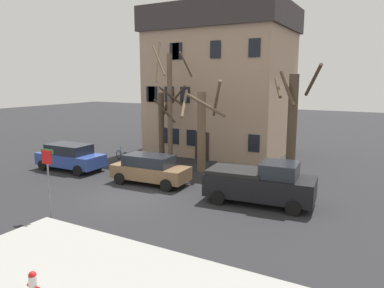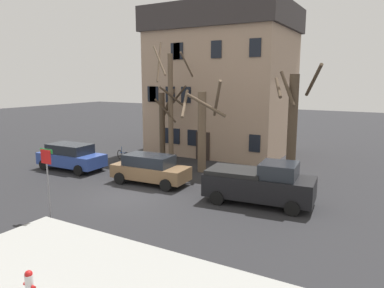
# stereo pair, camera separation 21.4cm
# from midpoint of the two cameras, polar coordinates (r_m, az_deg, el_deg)

# --- Properties ---
(ground_plane) EXTENTS (120.00, 120.00, 0.00)m
(ground_plane) POSITION_cam_midpoint_polar(r_m,az_deg,el_deg) (19.02, -9.71, -8.15)
(ground_plane) COLOR #262628
(building_main) EXTENTS (11.04, 8.25, 11.50)m
(building_main) POSITION_cam_midpoint_polar(r_m,az_deg,el_deg) (30.07, 5.00, 9.94)
(building_main) COLOR tan
(building_main) RESTS_ON ground_plane
(tree_bare_near) EXTENTS (2.37, 3.06, 5.54)m
(tree_bare_near) POSITION_cam_midpoint_polar(r_m,az_deg,el_deg) (26.08, -4.19, 3.52)
(tree_bare_near) COLOR #4C3D2D
(tree_bare_near) RESTS_ON ground_plane
(tree_bare_mid) EXTENTS (2.69, 2.68, 8.53)m
(tree_bare_mid) POSITION_cam_midpoint_polar(r_m,az_deg,el_deg) (25.47, -3.20, 6.31)
(tree_bare_mid) COLOR brown
(tree_bare_mid) RESTS_ON ground_plane
(tree_bare_far) EXTENTS (3.34, 3.27, 5.93)m
(tree_bare_far) POSITION_cam_midpoint_polar(r_m,az_deg,el_deg) (23.06, 1.88, 2.64)
(tree_bare_far) COLOR brown
(tree_bare_far) RESTS_ON ground_plane
(tree_bare_end) EXTENTS (2.86, 2.82, 6.80)m
(tree_bare_end) POSITION_cam_midpoint_polar(r_m,az_deg,el_deg) (21.44, 15.87, 3.04)
(tree_bare_end) COLOR #4C3D2D
(tree_bare_end) RESTS_ON ground_plane
(car_blue_wagon) EXTENTS (4.66, 2.22, 1.73)m
(car_blue_wagon) POSITION_cam_midpoint_polar(r_m,az_deg,el_deg) (25.24, -18.34, -1.86)
(car_blue_wagon) COLOR #2D4799
(car_blue_wagon) RESTS_ON ground_plane
(car_brown_wagon) EXTENTS (4.59, 2.17, 1.69)m
(car_brown_wagon) POSITION_cam_midpoint_polar(r_m,az_deg,el_deg) (20.86, -6.36, -3.90)
(car_brown_wagon) COLOR brown
(car_brown_wagon) RESTS_ON ground_plane
(pickup_truck_black) EXTENTS (5.34, 2.66, 2.10)m
(pickup_truck_black) POSITION_cam_midpoint_polar(r_m,az_deg,el_deg) (17.75, 11.00, -6.10)
(pickup_truck_black) COLOR black
(pickup_truck_black) RESTS_ON ground_plane
(fire_hydrant) EXTENTS (0.42, 0.22, 0.82)m
(fire_hydrant) POSITION_cam_midpoint_polar(r_m,az_deg,el_deg) (11.14, -23.77, -19.62)
(fire_hydrant) COLOR silver
(fire_hydrant) RESTS_ON sidewalk_slab
(street_sign_pole) EXTENTS (0.76, 0.07, 3.03)m
(street_sign_pole) POSITION_cam_midpoint_polar(r_m,az_deg,el_deg) (16.60, -21.58, -3.85)
(street_sign_pole) COLOR slate
(street_sign_pole) RESTS_ON ground_plane
(bicycle_leaning) EXTENTS (1.66, 0.66, 1.03)m
(bicycle_leaning) POSITION_cam_midpoint_polar(r_m,az_deg,el_deg) (27.25, -10.60, -1.80)
(bicycle_leaning) COLOR black
(bicycle_leaning) RESTS_ON ground_plane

